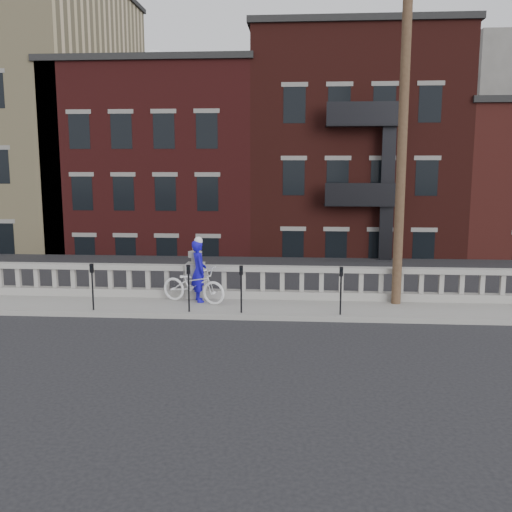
% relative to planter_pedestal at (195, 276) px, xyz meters
% --- Properties ---
extents(ground, '(120.00, 120.00, 0.00)m').
position_rel_planter_pedestal_xyz_m(ground, '(0.00, -3.95, -0.83)').
color(ground, black).
rests_on(ground, ground).
extents(sidewalk, '(32.00, 2.20, 0.15)m').
position_rel_planter_pedestal_xyz_m(sidewalk, '(0.00, -0.95, -0.76)').
color(sidewalk, gray).
rests_on(sidewalk, ground).
extents(balustrade, '(28.00, 0.34, 1.03)m').
position_rel_planter_pedestal_xyz_m(balustrade, '(0.00, 0.00, -0.19)').
color(balustrade, gray).
rests_on(balustrade, sidewalk).
extents(planter_pedestal, '(0.55, 0.55, 1.76)m').
position_rel_planter_pedestal_xyz_m(planter_pedestal, '(0.00, 0.00, 0.00)').
color(planter_pedestal, gray).
rests_on(planter_pedestal, sidewalk).
extents(lower_level, '(80.00, 44.00, 20.80)m').
position_rel_planter_pedestal_xyz_m(lower_level, '(0.56, 19.09, 1.80)').
color(lower_level, '#605E59').
rests_on(lower_level, ground).
extents(utility_pole, '(1.60, 0.28, 10.00)m').
position_rel_planter_pedestal_xyz_m(utility_pole, '(6.20, -0.35, 4.41)').
color(utility_pole, '#422D1E').
rests_on(utility_pole, sidewalk).
extents(parking_meter_a, '(0.10, 0.09, 1.36)m').
position_rel_planter_pedestal_xyz_m(parking_meter_a, '(-2.67, -1.80, 0.17)').
color(parking_meter_a, black).
rests_on(parking_meter_a, sidewalk).
extents(parking_meter_b, '(0.10, 0.09, 1.36)m').
position_rel_planter_pedestal_xyz_m(parking_meter_b, '(0.13, -1.80, 0.17)').
color(parking_meter_b, black).
rests_on(parking_meter_b, sidewalk).
extents(parking_meter_c, '(0.10, 0.09, 1.36)m').
position_rel_planter_pedestal_xyz_m(parking_meter_c, '(1.63, -1.80, 0.17)').
color(parking_meter_c, black).
rests_on(parking_meter_c, sidewalk).
extents(parking_meter_d, '(0.10, 0.09, 1.36)m').
position_rel_planter_pedestal_xyz_m(parking_meter_d, '(4.42, -1.80, 0.17)').
color(parking_meter_d, black).
rests_on(parking_meter_d, sidewalk).
extents(bicycle, '(2.23, 1.39, 1.11)m').
position_rel_planter_pedestal_xyz_m(bicycle, '(0.06, -0.67, -0.13)').
color(bicycle, white).
rests_on(bicycle, sidewalk).
extents(cyclist, '(0.68, 0.81, 1.89)m').
position_rel_planter_pedestal_xyz_m(cyclist, '(0.20, -0.51, 0.27)').
color(cyclist, '#130BAF').
rests_on(cyclist, sidewalk).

